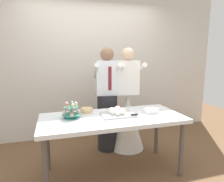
{
  "coord_description": "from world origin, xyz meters",
  "views": [
    {
      "loc": [
        -0.69,
        -2.32,
        1.54
      ],
      "look_at": [
        0.04,
        0.15,
        1.07
      ],
      "focal_mm": 31.85,
      "sensor_mm": 36.0,
      "label": 1
    }
  ],
  "objects_px": {
    "dessert_table": "(112,122)",
    "plate_stack": "(151,110)",
    "round_cake": "(87,111)",
    "person_bride": "(127,114)",
    "person_groom": "(107,105)",
    "main_cake_tray": "(118,112)",
    "cupcake_stand": "(71,111)"
  },
  "relations": [
    {
      "from": "cupcake_stand",
      "to": "plate_stack",
      "type": "bearing_deg",
      "value": -3.42
    },
    {
      "from": "dessert_table",
      "to": "main_cake_tray",
      "type": "xyz_separation_m",
      "value": [
        0.08,
        0.02,
        0.11
      ]
    },
    {
      "from": "dessert_table",
      "to": "person_bride",
      "type": "xyz_separation_m",
      "value": [
        0.44,
        0.63,
        -0.12
      ]
    },
    {
      "from": "dessert_table",
      "to": "round_cake",
      "type": "height_order",
      "value": "round_cake"
    },
    {
      "from": "dessert_table",
      "to": "plate_stack",
      "type": "xyz_separation_m",
      "value": [
        0.55,
        0.02,
        0.1
      ]
    },
    {
      "from": "cupcake_stand",
      "to": "round_cake",
      "type": "relative_size",
      "value": 0.96
    },
    {
      "from": "main_cake_tray",
      "to": "person_bride",
      "type": "relative_size",
      "value": 0.26
    },
    {
      "from": "main_cake_tray",
      "to": "round_cake",
      "type": "distance_m",
      "value": 0.43
    },
    {
      "from": "plate_stack",
      "to": "person_groom",
      "type": "relative_size",
      "value": 0.13
    },
    {
      "from": "dessert_table",
      "to": "main_cake_tray",
      "type": "distance_m",
      "value": 0.14
    },
    {
      "from": "person_groom",
      "to": "person_bride",
      "type": "distance_m",
      "value": 0.37
    },
    {
      "from": "round_cake",
      "to": "plate_stack",
      "type": "bearing_deg",
      "value": -14.62
    },
    {
      "from": "plate_stack",
      "to": "round_cake",
      "type": "height_order",
      "value": "round_cake"
    },
    {
      "from": "plate_stack",
      "to": "person_groom",
      "type": "bearing_deg",
      "value": 123.83
    },
    {
      "from": "plate_stack",
      "to": "round_cake",
      "type": "xyz_separation_m",
      "value": [
        -0.84,
        0.22,
        0.0
      ]
    },
    {
      "from": "plate_stack",
      "to": "round_cake",
      "type": "relative_size",
      "value": 0.87
    },
    {
      "from": "cupcake_stand",
      "to": "main_cake_tray",
      "type": "bearing_deg",
      "value": -6.71
    },
    {
      "from": "cupcake_stand",
      "to": "plate_stack",
      "type": "distance_m",
      "value": 1.06
    },
    {
      "from": "dessert_table",
      "to": "main_cake_tray",
      "type": "relative_size",
      "value": 4.13
    },
    {
      "from": "dessert_table",
      "to": "person_groom",
      "type": "distance_m",
      "value": 0.69
    },
    {
      "from": "round_cake",
      "to": "person_groom",
      "type": "relative_size",
      "value": 0.14
    },
    {
      "from": "plate_stack",
      "to": "person_bride",
      "type": "height_order",
      "value": "person_bride"
    },
    {
      "from": "plate_stack",
      "to": "person_bride",
      "type": "relative_size",
      "value": 0.13
    },
    {
      "from": "main_cake_tray",
      "to": "plate_stack",
      "type": "height_order",
      "value": "main_cake_tray"
    },
    {
      "from": "plate_stack",
      "to": "round_cake",
      "type": "bearing_deg",
      "value": 165.38
    },
    {
      "from": "dessert_table",
      "to": "main_cake_tray",
      "type": "height_order",
      "value": "main_cake_tray"
    },
    {
      "from": "dessert_table",
      "to": "plate_stack",
      "type": "height_order",
      "value": "plate_stack"
    },
    {
      "from": "dessert_table",
      "to": "plate_stack",
      "type": "bearing_deg",
      "value": 2.57
    },
    {
      "from": "round_cake",
      "to": "person_groom",
      "type": "xyz_separation_m",
      "value": [
        0.41,
        0.43,
        -0.06
      ]
    },
    {
      "from": "cupcake_stand",
      "to": "person_groom",
      "type": "bearing_deg",
      "value": 43.53
    },
    {
      "from": "dessert_table",
      "to": "person_bride",
      "type": "height_order",
      "value": "person_bride"
    },
    {
      "from": "dessert_table",
      "to": "person_groom",
      "type": "bearing_deg",
      "value": 80.3
    }
  ]
}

